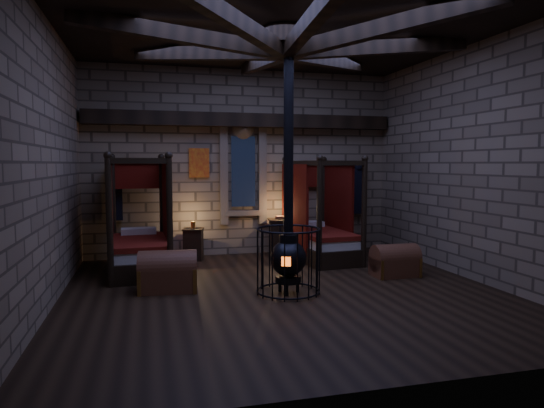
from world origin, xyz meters
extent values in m
cube|color=black|center=(0.00, 0.00, 0.00)|extent=(7.00, 7.00, 0.01)
cube|color=#847054|center=(0.00, 3.50, 2.10)|extent=(7.00, 0.02, 4.20)
cube|color=#847054|center=(0.00, -3.50, 2.10)|extent=(7.00, 0.02, 4.20)
cube|color=#847054|center=(-3.50, 0.00, 2.10)|extent=(0.02, 7.00, 4.20)
cube|color=#847054|center=(3.50, 0.00, 2.10)|extent=(0.02, 7.00, 4.20)
cube|color=black|center=(0.00, 0.00, 4.20)|extent=(7.00, 7.00, 0.01)
cube|color=black|center=(0.00, 3.32, 3.05)|extent=(6.86, 0.35, 0.30)
cylinder|color=black|center=(0.00, 0.00, 4.05)|extent=(0.70, 0.70, 0.25)
cube|color=black|center=(0.00, 3.45, 1.90)|extent=(0.55, 0.04, 1.60)
cube|color=#9A0F0E|center=(-1.00, 3.46, 2.10)|extent=(0.45, 0.03, 0.65)
cube|color=black|center=(-2.80, 3.34, 1.45)|extent=(0.30, 0.10, 1.15)
cube|color=black|center=(2.80, 3.34, 1.45)|extent=(0.30, 0.10, 1.15)
cube|color=black|center=(-2.29, 2.04, 0.18)|extent=(1.14, 2.10, 0.36)
cube|color=beige|center=(-2.29, 2.04, 0.46)|extent=(1.02, 1.93, 0.22)
cube|color=maroon|center=(-2.29, 2.04, 0.59)|extent=(1.08, 1.98, 0.10)
cube|color=beige|center=(-2.32, 2.80, 0.69)|extent=(0.71, 0.37, 0.14)
cube|color=#631108|center=(-2.33, 3.06, 1.83)|extent=(1.09, 0.09, 0.55)
cylinder|color=black|center=(-2.76, 1.04, 1.09)|extent=(0.11, 0.11, 2.18)
cylinder|color=black|center=(-2.82, 3.02, 1.09)|extent=(0.11, 0.11, 2.18)
cylinder|color=black|center=(-1.76, 1.07, 1.09)|extent=(0.11, 0.11, 2.18)
cylinder|color=black|center=(-1.83, 3.05, 1.09)|extent=(0.11, 0.11, 2.18)
cube|color=#631108|center=(-2.83, 2.32, 1.14)|extent=(0.11, 1.49, 1.93)
cube|color=#631108|center=(-1.78, 2.36, 1.14)|extent=(0.11, 1.49, 1.93)
cube|color=black|center=(1.51, 2.36, 0.18)|extent=(1.19, 2.09, 0.35)
cube|color=beige|center=(1.51, 2.36, 0.45)|extent=(1.06, 1.93, 0.21)
cube|color=maroon|center=(1.51, 2.36, 0.58)|extent=(1.12, 1.97, 0.10)
cube|color=beige|center=(1.45, 3.10, 0.68)|extent=(0.70, 0.39, 0.14)
cube|color=#631108|center=(1.44, 3.36, 1.80)|extent=(1.07, 0.12, 0.54)
cylinder|color=black|center=(1.09, 1.36, 1.07)|extent=(0.11, 0.11, 2.14)
cylinder|color=black|center=(0.95, 3.30, 1.07)|extent=(0.11, 0.11, 2.14)
cylinder|color=black|center=(2.06, 1.42, 1.07)|extent=(0.11, 0.11, 2.14)
cylinder|color=black|center=(1.92, 3.37, 1.07)|extent=(0.11, 0.11, 2.14)
cube|color=#631108|center=(0.97, 2.62, 1.12)|extent=(0.16, 1.46, 1.90)
cube|color=#631108|center=(2.00, 2.69, 1.12)|extent=(0.16, 1.46, 1.90)
cube|color=brown|center=(-1.83, 0.55, 0.19)|extent=(0.99, 0.66, 0.39)
cylinder|color=brown|center=(-1.83, 0.55, 0.39)|extent=(0.99, 0.66, 0.57)
cube|color=#B58537|center=(-2.26, 0.59, 0.19)|extent=(0.12, 0.60, 0.41)
cube|color=#B58537|center=(-1.40, 0.51, 0.19)|extent=(0.12, 0.60, 0.41)
cube|color=brown|center=(2.29, 0.57, 0.17)|extent=(0.83, 0.51, 0.35)
cylinder|color=brown|center=(2.29, 0.57, 0.35)|extent=(0.83, 0.51, 0.51)
cube|color=#B58537|center=(1.91, 0.57, 0.17)|extent=(0.05, 0.53, 0.37)
cube|color=#B58537|center=(2.68, 0.57, 0.17)|extent=(0.05, 0.53, 0.37)
cube|color=black|center=(-1.19, 3.02, 0.33)|extent=(0.47, 0.46, 0.65)
cube|color=black|center=(-1.19, 3.02, 0.67)|extent=(0.52, 0.50, 0.04)
cylinder|color=#B58537|center=(-1.19, 3.02, 0.77)|extent=(0.09, 0.09, 0.15)
cube|color=black|center=(0.77, 3.06, 0.39)|extent=(0.54, 0.52, 0.78)
cube|color=black|center=(0.77, 3.06, 0.81)|extent=(0.59, 0.57, 0.04)
cube|color=brown|center=(0.77, 3.06, 0.87)|extent=(0.22, 0.18, 0.06)
cylinder|color=black|center=(0.04, -0.08, 0.23)|extent=(0.42, 0.42, 0.10)
sphere|color=black|center=(0.04, -0.08, 0.57)|extent=(0.58, 0.58, 0.58)
cylinder|color=black|center=(0.04, -0.08, 0.89)|extent=(0.29, 0.29, 0.15)
cube|color=#FF5914|center=(-0.07, -0.34, 0.57)|extent=(0.14, 0.08, 0.15)
cylinder|color=black|center=(0.04, -0.08, 2.49)|extent=(0.16, 0.16, 3.11)
torus|color=black|center=(0.04, -0.08, 0.04)|extent=(1.03, 1.03, 0.03)
torus|color=black|center=(0.04, -0.08, 1.04)|extent=(1.03, 1.03, 0.03)
camera|label=1|loc=(-2.13, -7.44, 2.08)|focal=32.00mm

